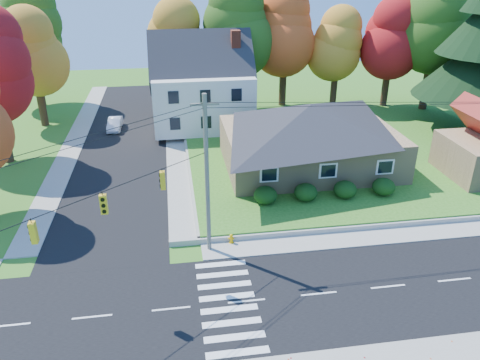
# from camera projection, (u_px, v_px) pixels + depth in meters

# --- Properties ---
(ground) EXTENTS (120.00, 120.00, 0.00)m
(ground) POSITION_uv_depth(u_px,v_px,m) (247.00, 301.00, 24.95)
(ground) COLOR #3D7923
(road_main) EXTENTS (90.00, 8.00, 0.02)m
(road_main) POSITION_uv_depth(u_px,v_px,m) (247.00, 301.00, 24.95)
(road_main) COLOR black
(road_main) RESTS_ON ground
(road_cross) EXTENTS (8.00, 44.00, 0.02)m
(road_cross) POSITION_uv_depth(u_px,v_px,m) (126.00, 140.00, 47.04)
(road_cross) COLOR black
(road_cross) RESTS_ON ground
(sidewalk_north) EXTENTS (90.00, 2.00, 0.08)m
(sidewalk_north) POSITION_uv_depth(u_px,v_px,m) (234.00, 249.00, 29.40)
(sidewalk_north) COLOR #9C9A90
(sidewalk_north) RESTS_ON ground
(lawn) EXTENTS (30.00, 30.00, 0.50)m
(lawn) POSITION_uv_depth(u_px,v_px,m) (343.00, 144.00, 45.36)
(lawn) COLOR #3D7923
(lawn) RESTS_ON ground
(ranch_house) EXTENTS (14.60, 10.60, 5.40)m
(ranch_house) POSITION_uv_depth(u_px,v_px,m) (310.00, 134.00, 38.91)
(ranch_house) COLOR tan
(ranch_house) RESTS_ON lawn
(colonial_house) EXTENTS (10.40, 8.40, 9.60)m
(colonial_house) POSITION_uv_depth(u_px,v_px,m) (202.00, 87.00, 47.96)
(colonial_house) COLOR silver
(colonial_house) RESTS_ON lawn
(hedge_row) EXTENTS (10.70, 1.70, 1.27)m
(hedge_row) POSITION_uv_depth(u_px,v_px,m) (326.00, 191.00, 34.23)
(hedge_row) COLOR #163A10
(hedge_row) RESTS_ON lawn
(traffic_infrastructure) EXTENTS (38.10, 10.66, 10.00)m
(traffic_infrastructure) POSITION_uv_depth(u_px,v_px,m) (240.00, 205.00, 23.92)
(traffic_infrastructure) COLOR #666059
(traffic_infrastructure) RESTS_ON ground
(tree_lot_0) EXTENTS (6.72, 6.72, 12.51)m
(tree_lot_0) POSITION_uv_depth(u_px,v_px,m) (178.00, 41.00, 51.42)
(tree_lot_0) COLOR #3F2A19
(tree_lot_0) RESTS_ON lawn
(tree_lot_1) EXTENTS (7.84, 7.84, 14.60)m
(tree_lot_1) POSITION_uv_depth(u_px,v_px,m) (233.00, 28.00, 50.79)
(tree_lot_1) COLOR #3F2A19
(tree_lot_1) RESTS_ON lawn
(tree_lot_2) EXTENTS (7.28, 7.28, 13.56)m
(tree_lot_2) POSITION_uv_depth(u_px,v_px,m) (285.00, 32.00, 52.79)
(tree_lot_2) COLOR #3F2A19
(tree_lot_2) RESTS_ON lawn
(tree_lot_3) EXTENTS (6.16, 6.16, 11.47)m
(tree_lot_3) POSITION_uv_depth(u_px,v_px,m) (338.00, 44.00, 53.28)
(tree_lot_3) COLOR #3F2A19
(tree_lot_3) RESTS_ON lawn
(tree_lot_4) EXTENTS (6.72, 6.72, 12.51)m
(tree_lot_4) POSITION_uv_depth(u_px,v_px,m) (392.00, 38.00, 52.93)
(tree_lot_4) COLOR #3F2A19
(tree_lot_4) RESTS_ON lawn
(tree_lot_5) EXTENTS (8.40, 8.40, 15.64)m
(tree_lot_5) POSITION_uv_depth(u_px,v_px,m) (437.00, 22.00, 50.85)
(tree_lot_5) COLOR #3F2A19
(tree_lot_5) RESTS_ON lawn
(tree_west_2) EXTENTS (6.72, 6.72, 12.51)m
(tree_west_2) POSITION_uv_depth(u_px,v_px,m) (32.00, 52.00, 47.80)
(tree_west_2) COLOR #3F2A19
(tree_west_2) RESTS_ON ground
(tree_west_3) EXTENTS (7.84, 7.84, 14.60)m
(tree_west_3) POSITION_uv_depth(u_px,v_px,m) (29.00, 29.00, 54.09)
(tree_west_3) COLOR #3F2A19
(tree_west_3) RESTS_ON ground
(white_car) EXTENTS (1.44, 3.79, 1.24)m
(white_car) POSITION_uv_depth(u_px,v_px,m) (115.00, 124.00, 49.54)
(white_car) COLOR silver
(white_car) RESTS_ON road_cross
(fire_hydrant) EXTENTS (0.41, 0.31, 0.71)m
(fire_hydrant) POSITION_uv_depth(u_px,v_px,m) (231.00, 239.00, 29.83)
(fire_hydrant) COLOR #E0A204
(fire_hydrant) RESTS_ON ground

